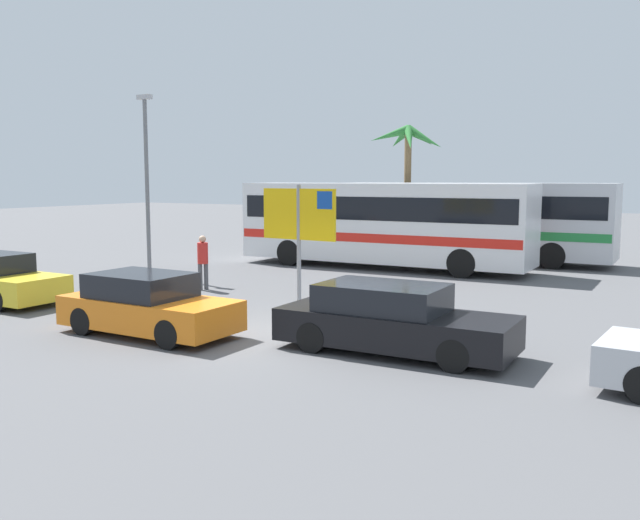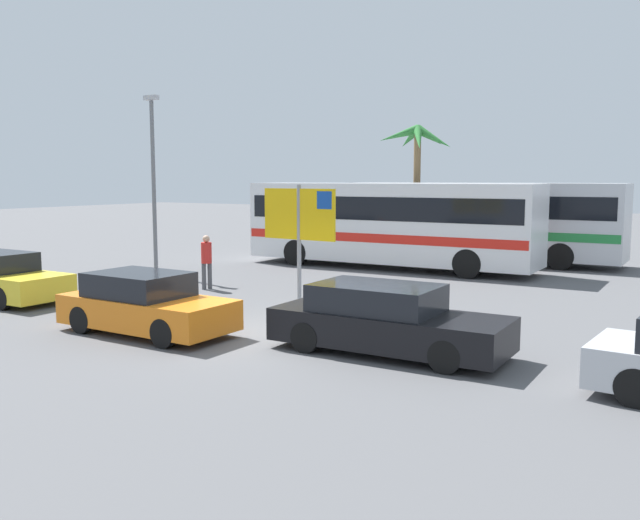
{
  "view_description": "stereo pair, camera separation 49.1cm",
  "coord_description": "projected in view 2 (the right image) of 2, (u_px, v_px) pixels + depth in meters",
  "views": [
    {
      "loc": [
        8.06,
        -12.0,
        3.35
      ],
      "look_at": [
        -0.24,
        2.95,
        1.3
      ],
      "focal_mm": 38.21,
      "sensor_mm": 36.0,
      "label": 1
    },
    {
      "loc": [
        8.48,
        -11.76,
        3.35
      ],
      "look_at": [
        -0.24,
        2.95,
        1.3
      ],
      "focal_mm": 38.21,
      "sensor_mm": 36.0,
      "label": 2
    }
  ],
  "objects": [
    {
      "name": "ground",
      "position": [
        260.0,
        334.0,
        14.74
      ],
      "size": [
        120.0,
        120.0,
        0.0
      ],
      "primitive_type": "plane",
      "color": "#565659"
    },
    {
      "name": "bus_rear_coach",
      "position": [
        480.0,
        217.0,
        27.55
      ],
      "size": [
        11.04,
        2.48,
        3.17
      ],
      "color": "silver",
      "rests_on": "ground"
    },
    {
      "name": "ferry_sign",
      "position": [
        301.0,
        219.0,
        17.29
      ],
      "size": [
        2.2,
        0.22,
        3.2
      ],
      "rotation": [
        0.0,
        0.0,
        -0.07
      ],
      "color": "gray",
      "rests_on": "ground"
    },
    {
      "name": "bus_front_coach",
      "position": [
        389.0,
        221.0,
        25.4
      ],
      "size": [
        11.04,
        2.48,
        3.17
      ],
      "color": "white",
      "rests_on": "ground"
    },
    {
      "name": "lamp_post_left_side",
      "position": [
        153.0,
        177.0,
        23.54
      ],
      "size": [
        0.56,
        0.2,
        6.17
      ],
      "color": "slate",
      "rests_on": "ground"
    },
    {
      "name": "car_orange",
      "position": [
        145.0,
        304.0,
        14.76
      ],
      "size": [
        4.0,
        1.77,
        1.32
      ],
      "rotation": [
        0.0,
        0.0,
        -0.02
      ],
      "color": "orange",
      "rests_on": "ground"
    },
    {
      "name": "car_black",
      "position": [
        386.0,
        320.0,
        13.09
      ],
      "size": [
        4.57,
        1.74,
        1.32
      ],
      "rotation": [
        0.0,
        0.0,
        0.0
      ],
      "color": "black",
      "rests_on": "ground"
    },
    {
      "name": "pedestrian_near_sign",
      "position": [
        206.0,
        258.0,
        20.59
      ],
      "size": [
        0.32,
        0.32,
        1.65
      ],
      "rotation": [
        0.0,
        0.0,
        2.47
      ],
      "color": "#4C4C51",
      "rests_on": "ground"
    },
    {
      "name": "palm_tree_seaside",
      "position": [
        418.0,
        150.0,
        31.0
      ],
      "size": [
        3.29,
        3.47,
        5.79
      ],
      "color": "brown",
      "rests_on": "ground"
    }
  ]
}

